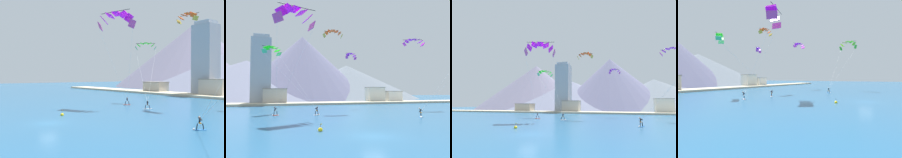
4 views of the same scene
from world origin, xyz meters
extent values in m
plane|color=#23567F|center=(0.00, 0.00, 0.00)|extent=(400.00, 400.00, 0.00)
cube|color=#337FDB|center=(15.74, 12.86, 0.04)|extent=(1.17, 1.44, 0.07)
cylinder|color=black|center=(15.96, 13.19, 0.44)|extent=(0.24, 0.28, 0.75)
cylinder|color=black|center=(15.52, 12.53, 0.44)|extent=(0.24, 0.28, 0.75)
cube|color=orange|center=(15.74, 12.86, 0.85)|extent=(0.39, 0.37, 0.12)
cylinder|color=black|center=(15.66, 12.92, 1.19)|extent=(0.48, 0.42, 0.64)
cylinder|color=black|center=(15.81, 12.96, 1.37)|extent=(0.49, 0.37, 0.41)
cylinder|color=black|center=(15.67, 12.76, 1.37)|extent=(0.49, 0.37, 0.41)
cylinder|color=black|center=(15.89, 12.76, 1.34)|extent=(0.32, 0.45, 0.03)
sphere|color=beige|center=(15.53, 13.00, 1.58)|extent=(0.23, 0.23, 0.23)
cone|color=white|center=(15.25, 12.14, 0.10)|extent=(0.47, 0.45, 0.36)
cube|color=white|center=(-1.92, 21.87, 0.04)|extent=(1.37, 1.29, 0.07)
cylinder|color=#231E28|center=(-2.22, 21.61, 0.44)|extent=(0.27, 0.26, 0.75)
cylinder|color=#231E28|center=(-1.63, 22.14, 0.44)|extent=(0.27, 0.26, 0.75)
cube|color=orange|center=(-1.92, 21.87, 0.85)|extent=(0.39, 0.40, 0.12)
cylinder|color=#231E28|center=(-1.87, 21.82, 1.19)|extent=(0.41, 0.43, 0.64)
cylinder|color=#231E28|center=(-2.03, 21.81, 1.38)|extent=(0.42, 0.46, 0.41)
cylinder|color=#231E28|center=(-1.85, 21.98, 1.38)|extent=(0.42, 0.46, 0.41)
cylinder|color=black|center=(-2.06, 22.03, 1.34)|extent=(0.41, 0.37, 0.03)
sphere|color=brown|center=(-1.80, 21.74, 1.60)|extent=(0.23, 0.23, 0.23)
cone|color=white|center=(-1.27, 22.45, 0.10)|extent=(0.46, 0.47, 0.36)
cube|color=#E54C33|center=(-9.82, 23.38, 0.04)|extent=(1.33, 1.33, 0.07)
cylinder|color=black|center=(-9.54, 23.66, 0.45)|extent=(0.27, 0.27, 0.77)
cylinder|color=black|center=(-10.10, 23.10, 0.45)|extent=(0.27, 0.27, 0.77)
cube|color=white|center=(-9.82, 23.38, 0.87)|extent=(0.40, 0.40, 0.12)
cylinder|color=black|center=(-9.91, 23.47, 1.22)|extent=(0.50, 0.50, 0.65)
cylinder|color=black|center=(-9.75, 23.48, 1.40)|extent=(0.45, 0.45, 0.42)
cylinder|color=black|center=(-9.92, 23.31, 1.40)|extent=(0.45, 0.45, 0.42)
cylinder|color=black|center=(-9.71, 23.27, 1.37)|extent=(0.39, 0.39, 0.03)
sphere|color=brown|center=(-10.04, 23.60, 1.61)|extent=(0.24, 0.24, 0.24)
cone|color=white|center=(-10.44, 22.77, 0.10)|extent=(0.47, 0.47, 0.36)
cylinder|color=silver|center=(22.09, 12.66, 8.17)|extent=(12.43, 0.23, 13.68)
cube|color=#39B16F|center=(-12.32, 28.66, 13.60)|extent=(1.36, 1.33, 0.88)
cube|color=#1AEB16|center=(-11.90, 29.10, 14.28)|extent=(1.51, 1.48, 0.70)
cube|color=#1AEB16|center=(-11.35, 29.68, 14.73)|extent=(1.59, 1.57, 0.45)
cube|color=#1AEB16|center=(-10.73, 30.34, 14.89)|extent=(1.60, 1.59, 0.13)
cube|color=#1AEB16|center=(-10.10, 30.99, 14.73)|extent=(1.58, 1.58, 0.45)
cube|color=#1AEB16|center=(-9.54, 31.56, 14.28)|extent=(1.50, 1.49, 0.70)
cube|color=#39B16F|center=(-9.12, 31.99, 13.60)|extent=(1.35, 1.34, 0.88)
cylinder|color=black|center=(-11.15, 30.74, 14.88)|extent=(3.35, 3.55, 0.10)
cylinder|color=silver|center=(-7.26, 25.27, 7.26)|extent=(10.43, 6.51, 11.86)
cylinder|color=silver|center=(-5.51, 27.08, 7.26)|extent=(6.94, 10.14, 11.86)
cube|color=#AD358C|center=(-3.52, 19.14, 17.12)|extent=(1.24, 2.39, 1.69)
cube|color=#DB0DDC|center=(-4.36, 18.99, 18.39)|extent=(1.79, 2.59, 1.54)
cube|color=#DB0DDC|center=(-5.55, 18.56, 19.25)|extent=(2.21, 2.68, 1.14)
cube|color=#DB0DDC|center=(-6.90, 17.91, 19.56)|extent=(2.43, 2.68, 0.56)
cube|color=#DB0DDC|center=(-8.20, 17.15, 19.25)|extent=(2.49, 2.56, 1.14)
cube|color=#DB0DDC|center=(-9.23, 16.40, 18.39)|extent=(2.33, 2.33, 1.54)
cube|color=#AD358C|center=(-9.82, 15.79, 17.12)|extent=(1.95, 2.04, 1.69)
cylinder|color=black|center=(-6.45, 17.05, 19.76)|extent=(6.87, 2.12, 0.10)
cylinder|color=silver|center=(-6.50, 21.19, 8.88)|extent=(6.46, 4.21, 15.02)
cylinder|color=silver|center=(-9.82, 19.42, 8.88)|extent=(0.22, 7.73, 15.02)
cube|color=purple|center=(9.73, 37.08, 14.43)|extent=(0.74, 0.97, 0.82)
cube|color=purple|center=(10.05, 37.27, 15.11)|extent=(0.98, 1.09, 0.73)
cube|color=purple|center=(10.59, 37.56, 15.57)|extent=(1.12, 1.17, 0.50)
cube|color=purple|center=(11.27, 37.88, 15.74)|extent=(1.12, 1.19, 0.18)
cube|color=purple|center=(11.96, 38.18, 15.57)|extent=(1.08, 1.17, 0.50)
cube|color=purple|center=(12.53, 38.41, 15.11)|extent=(0.91, 1.11, 0.73)
cube|color=purple|center=(12.88, 38.52, 14.43)|extent=(0.64, 1.00, 0.82)
cylinder|color=black|center=(11.10, 38.26, 15.71)|extent=(3.05, 1.71, 0.10)
cube|color=gold|center=(1.03, 28.07, 17.85)|extent=(0.55, 1.25, 0.93)
cube|color=#CB4B15|center=(1.55, 28.12, 18.53)|extent=(0.74, 1.27, 0.82)
cube|color=#CB4B15|center=(2.28, 28.12, 18.98)|extent=(0.92, 1.29, 0.59)
cube|color=#CB4B15|center=(3.12, 28.06, 19.13)|extent=(1.00, 1.29, 0.29)
cube|color=#CB4B15|center=(3.96, 27.96, 18.98)|extent=(1.04, 1.29, 0.59)
cube|color=#CB4B15|center=(4.68, 27.83, 18.53)|extent=(0.96, 1.27, 0.82)
cube|color=gold|center=(5.18, 27.69, 17.85)|extent=(0.77, 1.24, 0.93)
cylinder|color=black|center=(3.17, 28.60, 19.05)|extent=(4.26, 0.32, 0.10)
cube|color=#CB26C1|center=(23.76, 29.64, 17.52)|extent=(1.08, 1.64, 0.98)
cube|color=purple|center=(24.41, 29.44, 18.24)|extent=(1.28, 1.70, 0.80)
cube|color=purple|center=(25.26, 29.21, 18.71)|extent=(1.37, 1.73, 0.53)
cube|color=purple|center=(26.22, 28.98, 18.88)|extent=(1.36, 1.74, 0.21)
cube|color=purple|center=(27.18, 28.76, 18.71)|extent=(1.32, 1.73, 0.53)
cube|color=purple|center=(28.04, 28.59, 18.24)|extent=(1.17, 1.71, 0.80)
cube|color=#CB26C1|center=(28.71, 28.48, 17.52)|extent=(0.93, 1.66, 0.98)
cylinder|color=black|center=(26.38, 29.65, 18.92)|extent=(5.10, 1.60, 0.10)
sphere|color=yellow|center=(-4.91, 4.50, 0.15)|extent=(0.56, 0.56, 0.56)
cylinder|color=black|center=(-4.91, 4.50, 0.65)|extent=(0.04, 0.04, 0.44)
cube|color=yellow|center=(-4.82, 4.50, 0.83)|extent=(0.18, 0.01, 0.12)
cube|color=#BCAD8E|center=(0.00, 57.31, 0.35)|extent=(180.00, 10.00, 0.70)
cube|color=silver|center=(38.99, 61.24, 2.27)|extent=(6.47, 4.42, 4.54)
cube|color=#9D9992|center=(38.99, 61.24, 4.69)|extent=(6.73, 4.59, 0.30)
cube|color=silver|center=(30.58, 61.52, 3.08)|extent=(7.04, 4.69, 6.17)
cube|color=#99958B|center=(30.58, 61.52, 6.32)|extent=(7.32, 4.88, 0.30)
cube|color=#B7AD9E|center=(-9.57, 60.48, 2.73)|extent=(8.12, 5.56, 5.46)
cube|color=gray|center=(-9.57, 60.48, 5.61)|extent=(8.45, 5.78, 0.30)
cube|color=#999EA8|center=(-14.50, 63.41, 12.09)|extent=(7.00, 7.00, 24.19)
cube|color=#A8ADB9|center=(-14.50, 63.41, 24.79)|extent=(5.60, 5.60, 1.20)
cone|color=slate|center=(38.50, 121.03, 11.22)|extent=(94.12, 94.12, 22.44)
cone|color=slate|center=(-25.98, 122.57, 11.80)|extent=(114.88, 114.88, 23.61)
cone|color=slate|center=(7.34, 116.45, 19.69)|extent=(84.68, 84.68, 39.38)
camera|label=1|loc=(33.28, -14.57, 6.69)|focal=40.00mm
camera|label=2|loc=(-10.48, -21.36, 4.79)|focal=35.00mm
camera|label=3|loc=(11.76, -22.18, 4.06)|focal=28.00mm
camera|label=4|loc=(-37.32, -5.03, 4.78)|focal=28.00mm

